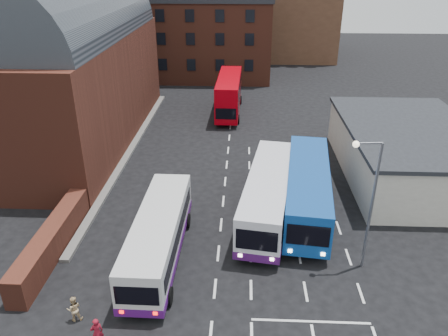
{
  "coord_description": "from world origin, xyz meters",
  "views": [
    {
      "loc": [
        1.38,
        -19.59,
        16.61
      ],
      "look_at": [
        0.0,
        10.0,
        2.2
      ],
      "focal_mm": 35.0,
      "sensor_mm": 36.0,
      "label": 1
    }
  ],
  "objects_px": {
    "bus_white_inbound": "(268,192)",
    "bus_red_double": "(229,94)",
    "pedestrian_red": "(97,332)",
    "bus_white_outbound": "(158,234)",
    "bus_blue": "(308,187)",
    "street_lamp": "(369,195)",
    "pedestrian_beige": "(74,309)"
  },
  "relations": [
    {
      "from": "pedestrian_beige",
      "to": "street_lamp",
      "type": "bearing_deg",
      "value": 179.78
    },
    {
      "from": "street_lamp",
      "to": "pedestrian_beige",
      "type": "xyz_separation_m",
      "value": [
        -15.22,
        -4.98,
        -4.14
      ]
    },
    {
      "from": "bus_white_outbound",
      "to": "bus_white_inbound",
      "type": "xyz_separation_m",
      "value": [
        6.73,
        5.05,
        0.18
      ]
    },
    {
      "from": "bus_red_double",
      "to": "pedestrian_red",
      "type": "xyz_separation_m",
      "value": [
        -4.92,
        -34.16,
        -1.5
      ]
    },
    {
      "from": "bus_white_inbound",
      "to": "pedestrian_beige",
      "type": "relative_size",
      "value": 8.55
    },
    {
      "from": "bus_white_inbound",
      "to": "bus_white_outbound",
      "type": "bearing_deg",
      "value": 45.73
    },
    {
      "from": "bus_blue",
      "to": "pedestrian_beige",
      "type": "distance_m",
      "value": 17.02
    },
    {
      "from": "bus_white_outbound",
      "to": "bus_blue",
      "type": "bearing_deg",
      "value": 31.89
    },
    {
      "from": "bus_white_inbound",
      "to": "pedestrian_red",
      "type": "height_order",
      "value": "bus_white_inbound"
    },
    {
      "from": "bus_red_double",
      "to": "street_lamp",
      "type": "relative_size",
      "value": 1.35
    },
    {
      "from": "bus_blue",
      "to": "bus_white_inbound",
      "type": "bearing_deg",
      "value": 21.84
    },
    {
      "from": "bus_white_inbound",
      "to": "pedestrian_beige",
      "type": "bearing_deg",
      "value": 54.36
    },
    {
      "from": "pedestrian_beige",
      "to": "pedestrian_red",
      "type": "bearing_deg",
      "value": 119.23
    },
    {
      "from": "pedestrian_red",
      "to": "bus_red_double",
      "type": "bearing_deg",
      "value": -126.83
    },
    {
      "from": "bus_white_inbound",
      "to": "pedestrian_red",
      "type": "distance_m",
      "value": 14.55
    },
    {
      "from": "bus_blue",
      "to": "pedestrian_red",
      "type": "bearing_deg",
      "value": 55.09
    },
    {
      "from": "pedestrian_red",
      "to": "pedestrian_beige",
      "type": "xyz_separation_m",
      "value": [
        -1.65,
        1.51,
        -0.08
      ]
    },
    {
      "from": "bus_blue",
      "to": "pedestrian_red",
      "type": "height_order",
      "value": "bus_blue"
    },
    {
      "from": "bus_red_double",
      "to": "street_lamp",
      "type": "height_order",
      "value": "street_lamp"
    },
    {
      "from": "bus_white_outbound",
      "to": "street_lamp",
      "type": "relative_size",
      "value": 1.35
    },
    {
      "from": "bus_red_double",
      "to": "bus_white_inbound",
      "type": "bearing_deg",
      "value": 100.27
    },
    {
      "from": "bus_white_inbound",
      "to": "bus_blue",
      "type": "relative_size",
      "value": 0.98
    },
    {
      "from": "bus_blue",
      "to": "bus_red_double",
      "type": "xyz_separation_m",
      "value": [
        -6.33,
        21.63,
        0.31
      ]
    },
    {
      "from": "bus_blue",
      "to": "street_lamp",
      "type": "relative_size",
      "value": 1.56
    },
    {
      "from": "bus_blue",
      "to": "pedestrian_beige",
      "type": "height_order",
      "value": "bus_blue"
    },
    {
      "from": "bus_white_inbound",
      "to": "bus_red_double",
      "type": "xyz_separation_m",
      "value": [
        -3.53,
        22.37,
        0.36
      ]
    },
    {
      "from": "bus_blue",
      "to": "street_lamp",
      "type": "xyz_separation_m",
      "value": [
        2.32,
        -6.05,
        2.87
      ]
    },
    {
      "from": "street_lamp",
      "to": "bus_white_outbound",
      "type": "bearing_deg",
      "value": 178.75
    },
    {
      "from": "bus_blue",
      "to": "bus_red_double",
      "type": "bearing_deg",
      "value": -66.69
    },
    {
      "from": "bus_white_outbound",
      "to": "bus_blue",
      "type": "height_order",
      "value": "bus_blue"
    },
    {
      "from": "bus_white_inbound",
      "to": "bus_blue",
      "type": "xyz_separation_m",
      "value": [
        2.8,
        0.74,
        0.05
      ]
    },
    {
      "from": "pedestrian_red",
      "to": "pedestrian_beige",
      "type": "bearing_deg",
      "value": -71.06
    }
  ]
}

